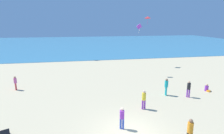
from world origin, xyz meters
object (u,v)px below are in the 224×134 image
object	(u,v)px
person_4	(166,86)
person_5	(144,98)
person_1	(207,88)
person_6	(122,117)
kite_purple	(139,27)
kite_red	(147,17)
beach_chair_far_right	(4,134)
person_0	(190,130)
person_3	(189,88)
person_2	(15,82)

from	to	relation	value
person_4	person_5	world-z (taller)	person_4
person_1	person_6	xyz separation A→B (m)	(-10.56, -5.48, 0.62)
person_5	person_6	xyz separation A→B (m)	(-2.49, -2.62, -0.04)
person_4	kite_purple	xyz separation A→B (m)	(-0.33, 7.96, 5.54)
person_5	person_6	world-z (taller)	person_5
person_5	kite_red	world-z (taller)	kite_red
beach_chair_far_right	kite_red	world-z (taller)	kite_red
person_5	person_4	bearing A→B (deg)	-51.01
person_0	kite_purple	world-z (taller)	kite_purple
person_0	person_6	xyz separation A→B (m)	(-3.50, 2.43, -0.07)
person_0	person_6	world-z (taller)	person_0
person_5	person_3	bearing A→B (deg)	-71.04
person_2	person_3	distance (m)	17.86
person_1	kite_purple	bearing A→B (deg)	-160.51
person_4	person_6	world-z (taller)	person_4
kite_red	person_0	bearing A→B (deg)	-103.54
person_5	kite_purple	world-z (taller)	kite_purple
person_0	person_3	world-z (taller)	person_0
person_0	kite_red	xyz separation A→B (m)	(5.03, 20.88, 6.88)
person_3	person_5	world-z (taller)	person_5
person_3	person_5	xyz separation A→B (m)	(-5.14, -1.67, 0.00)
person_0	kite_purple	bearing A→B (deg)	-137.23
beach_chair_far_right	person_4	distance (m)	14.14
person_6	kite_purple	size ratio (longest dim) A/B	1.28
kite_purple	person_6	bearing A→B (deg)	-112.38
person_3	person_4	size ratio (longest dim) A/B	0.95
kite_purple	person_1	bearing A→B (deg)	-55.99
person_3	person_6	world-z (taller)	person_3
person_3	kite_red	distance (m)	15.77
beach_chair_far_right	person_2	size ratio (longest dim) A/B	0.54
person_1	beach_chair_far_right	bearing A→B (deg)	-89.01
person_6	person_2	bearing A→B (deg)	-107.20
person_1	kite_red	bearing A→B (deg)	174.38
kite_purple	kite_red	size ratio (longest dim) A/B	0.88
beach_chair_far_right	person_0	world-z (taller)	person_0
beach_chair_far_right	person_2	world-z (taller)	person_2
kite_purple	person_4	bearing A→B (deg)	-87.60
person_1	person_5	bearing A→B (deg)	-84.99
beach_chair_far_right	person_5	bearing A→B (deg)	-102.60
person_2	person_3	world-z (taller)	person_3
person_0	person_2	distance (m)	17.63
person_4	person_5	size ratio (longest dim) A/B	1.05
person_3	person_4	bearing A→B (deg)	-79.85
person_0	person_2	xyz separation A→B (m)	(-12.94, 11.98, -0.10)
person_0	person_2	world-z (taller)	person_0
person_4	kite_purple	bearing A→B (deg)	105.93
person_0	person_5	size ratio (longest dim) A/B	1.03
person_2	kite_purple	xyz separation A→B (m)	(14.84, 3.58, 5.66)
person_1	person_5	size ratio (longest dim) A/B	0.47
person_6	kite_purple	xyz separation A→B (m)	(5.40, 13.12, 5.63)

